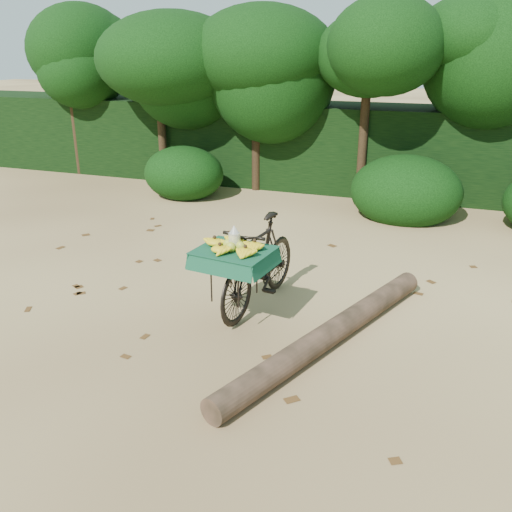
% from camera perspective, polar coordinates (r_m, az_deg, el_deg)
% --- Properties ---
extents(ground, '(80.00, 80.00, 0.00)m').
position_cam_1_polar(ground, '(6.76, -1.18, -4.82)').
color(ground, '#D6B772').
rests_on(ground, ground).
extents(vendor_bicycle, '(0.89, 1.91, 1.11)m').
position_cam_1_polar(vendor_bicycle, '(6.42, 0.25, -0.73)').
color(vendor_bicycle, black).
rests_on(vendor_bicycle, ground).
extents(fallen_log, '(1.53, 3.41, 0.26)m').
position_cam_1_polar(fallen_log, '(5.84, 7.91, -8.04)').
color(fallen_log, brown).
rests_on(fallen_log, ground).
extents(hedge_backdrop, '(26.00, 1.80, 1.80)m').
position_cam_1_polar(hedge_backdrop, '(12.34, 9.48, 11.24)').
color(hedge_backdrop, black).
rests_on(hedge_backdrop, ground).
extents(tree_row, '(14.50, 2.00, 4.00)m').
position_cam_1_polar(tree_row, '(11.57, 5.74, 16.27)').
color(tree_row, black).
rests_on(tree_row, ground).
extents(bush_clumps, '(8.80, 1.70, 0.90)m').
position_cam_1_polar(bush_clumps, '(10.42, 9.95, 6.87)').
color(bush_clumps, black).
rests_on(bush_clumps, ground).
extents(leaf_litter, '(7.00, 7.30, 0.01)m').
position_cam_1_polar(leaf_litter, '(7.31, 0.63, -2.69)').
color(leaf_litter, '#523316').
rests_on(leaf_litter, ground).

